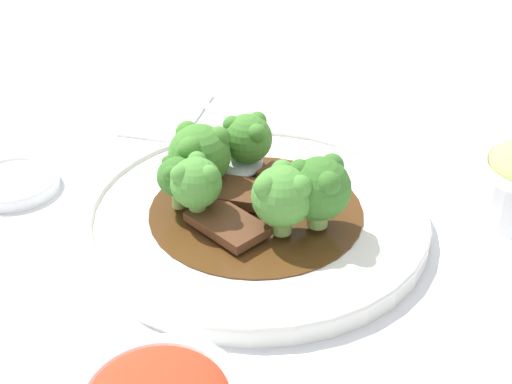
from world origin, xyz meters
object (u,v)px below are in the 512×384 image
object	(u,v)px
serving_spoon	(231,150)
beef_strip_0	(235,192)
sauce_dish	(13,182)
main_plate	(256,216)
broccoli_floret_2	(247,138)
broccoli_floret_3	(282,195)
broccoli_floret_4	(199,153)
broccoli_floret_5	(319,187)
beef_strip_1	(227,224)
broccoli_floret_1	(177,177)
beef_strip_2	(292,183)
broccoli_floret_0	(196,182)

from	to	relation	value
serving_spoon	beef_strip_0	bearing A→B (deg)	-174.29
beef_strip_0	sauce_dish	distance (m)	0.21
main_plate	serving_spoon	world-z (taller)	serving_spoon
broccoli_floret_2	broccoli_floret_3	xyz separation A→B (m)	(-0.10, -0.03, 0.00)
broccoli_floret_4	broccoli_floret_2	bearing A→B (deg)	-56.72
broccoli_floret_3	broccoli_floret_5	xyz separation A→B (m)	(0.01, -0.03, 0.00)
beef_strip_0	broccoli_floret_3	size ratio (longest dim) A/B	1.04
main_plate	beef_strip_1	bearing A→B (deg)	143.34
beef_strip_1	broccoli_floret_1	size ratio (longest dim) A/B	1.58
broccoli_floret_1	beef_strip_2	bearing A→B (deg)	-72.65
beef_strip_0	broccoli_floret_4	size ratio (longest dim) A/B	1.04
beef_strip_2	serving_spoon	xyz separation A→B (m)	(0.06, 0.06, 0.00)
broccoli_floret_3	broccoli_floret_4	xyz separation A→B (m)	(0.07, 0.07, -0.00)
serving_spoon	sauce_dish	world-z (taller)	serving_spoon
main_plate	broccoli_floret_3	size ratio (longest dim) A/B	5.00
broccoli_floret_1	broccoli_floret_3	xyz separation A→B (m)	(-0.03, -0.09, 0.01)
broccoli_floret_0	broccoli_floret_3	bearing A→B (deg)	-106.43
beef_strip_2	serving_spoon	bearing A→B (deg)	45.14
beef_strip_1	broccoli_floret_0	world-z (taller)	broccoli_floret_0
beef_strip_0	serving_spoon	world-z (taller)	serving_spoon
main_plate	broccoli_floret_1	size ratio (longest dim) A/B	6.35
broccoli_floret_3	serving_spoon	world-z (taller)	broccoli_floret_3
main_plate	beef_strip_1	size ratio (longest dim) A/B	4.01
sauce_dish	broccoli_floret_1	bearing A→B (deg)	-109.07
main_plate	sauce_dish	bearing A→B (deg)	76.35
broccoli_floret_3	broccoli_floret_5	world-z (taller)	broccoli_floret_5
beef_strip_2	broccoli_floret_2	world-z (taller)	broccoli_floret_2
broccoli_floret_0	broccoli_floret_5	bearing A→B (deg)	-95.87
main_plate	beef_strip_2	bearing A→B (deg)	-46.54
beef_strip_0	broccoli_floret_1	xyz separation A→B (m)	(-0.02, 0.05, 0.03)
beef_strip_2	broccoli_floret_1	world-z (taller)	broccoli_floret_1
beef_strip_0	beef_strip_1	distance (m)	0.05
beef_strip_2	broccoli_floret_5	distance (m)	0.07
broccoli_floret_1	broccoli_floret_2	distance (m)	0.08
beef_strip_0	serving_spoon	xyz separation A→B (m)	(0.07, 0.01, 0.00)
beef_strip_0	main_plate	bearing A→B (deg)	-130.30
beef_strip_0	beef_strip_2	distance (m)	0.05
broccoli_floret_0	broccoli_floret_2	xyz separation A→B (m)	(0.08, -0.04, 0.00)
beef_strip_1	broccoli_floret_2	distance (m)	0.10
beef_strip_1	broccoli_floret_2	xyz separation A→B (m)	(0.09, -0.01, 0.03)
broccoli_floret_5	beef_strip_1	bearing A→B (deg)	94.59
main_plate	beef_strip_0	world-z (taller)	beef_strip_0
main_plate	serving_spoon	size ratio (longest dim) A/B	1.24
broccoli_floret_5	broccoli_floret_1	bearing A→B (deg)	78.07
beef_strip_0	broccoli_floret_2	distance (m)	0.05
serving_spoon	beef_strip_1	bearing A→B (deg)	-178.81
main_plate	serving_spoon	distance (m)	0.09
broccoli_floret_1	serving_spoon	xyz separation A→B (m)	(0.09, -0.04, -0.02)
broccoli_floret_1	beef_strip_0	bearing A→B (deg)	-71.03
serving_spoon	broccoli_floret_1	bearing A→B (deg)	155.25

